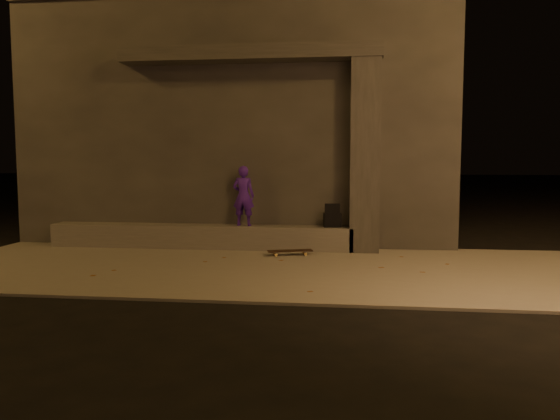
# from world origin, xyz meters

# --- Properties ---
(ground) EXTENTS (120.00, 120.00, 0.00)m
(ground) POSITION_xyz_m (0.00, 0.00, 0.00)
(ground) COLOR black
(ground) RESTS_ON ground
(sidewalk) EXTENTS (11.00, 4.40, 0.04)m
(sidewalk) POSITION_xyz_m (0.00, 2.00, 0.02)
(sidewalk) COLOR slate
(sidewalk) RESTS_ON ground
(building) EXTENTS (9.00, 5.10, 5.22)m
(building) POSITION_xyz_m (-1.00, 6.49, 2.61)
(building) COLOR #32302E
(building) RESTS_ON ground
(ledge) EXTENTS (6.00, 0.55, 0.45)m
(ledge) POSITION_xyz_m (-1.50, 3.75, 0.27)
(ledge) COLOR #595751
(ledge) RESTS_ON sidewalk
(column) EXTENTS (0.55, 0.55, 3.60)m
(column) POSITION_xyz_m (1.70, 3.75, 1.84)
(column) COLOR #32302E
(column) RESTS_ON sidewalk
(canopy) EXTENTS (5.00, 0.70, 0.28)m
(canopy) POSITION_xyz_m (-0.50, 3.80, 3.78)
(canopy) COLOR #32302E
(canopy) RESTS_ON column
(skateboarder) EXTENTS (0.45, 0.31, 1.17)m
(skateboarder) POSITION_xyz_m (-0.63, 3.75, 1.08)
(skateboarder) COLOR #3B158D
(skateboarder) RESTS_ON ledge
(backpack) EXTENTS (0.36, 0.26, 0.46)m
(backpack) POSITION_xyz_m (1.10, 3.75, 0.65)
(backpack) COLOR black
(backpack) RESTS_ON ledge
(skateboard) EXTENTS (0.85, 0.44, 0.09)m
(skateboard) POSITION_xyz_m (0.35, 3.10, 0.11)
(skateboard) COLOR black
(skateboard) RESTS_ON sidewalk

